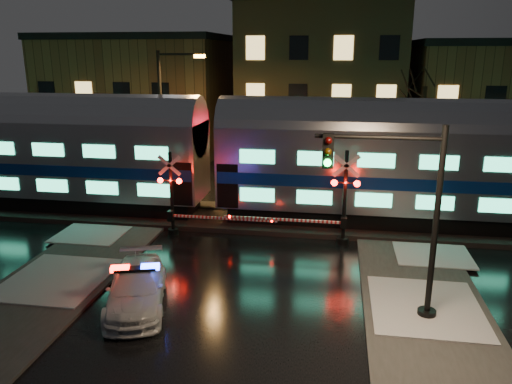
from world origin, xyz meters
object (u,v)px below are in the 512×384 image
(crossing_signal_left, at_px, (179,203))
(streetlight, at_px, (166,114))
(police_car, at_px, (137,288))
(crossing_signal_right, at_px, (336,207))
(traffic_light, at_px, (403,220))

(crossing_signal_left, height_order, streetlight, streetlight)
(police_car, xyz_separation_m, crossing_signal_left, (-0.58, 6.51, 0.95))
(crossing_signal_right, bearing_deg, traffic_light, -71.44)
(crossing_signal_right, height_order, streetlight, streetlight)
(police_car, relative_size, streetlight, 0.58)
(police_car, height_order, traffic_light, traffic_light)
(crossing_signal_right, xyz_separation_m, traffic_light, (1.98, -5.89, 1.54))
(crossing_signal_left, relative_size, traffic_light, 0.89)
(police_car, xyz_separation_m, traffic_light, (8.39, 0.63, 2.62))
(crossing_signal_right, xyz_separation_m, crossing_signal_left, (-6.99, -0.01, -0.14))
(police_car, distance_m, streetlight, 14.23)
(traffic_light, xyz_separation_m, streetlight, (-11.74, 12.58, 1.47))
(traffic_light, bearing_deg, police_car, 174.60)
(police_car, bearing_deg, streetlight, 87.43)
(crossing_signal_right, xyz_separation_m, streetlight, (-9.77, 6.69, 3.00))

